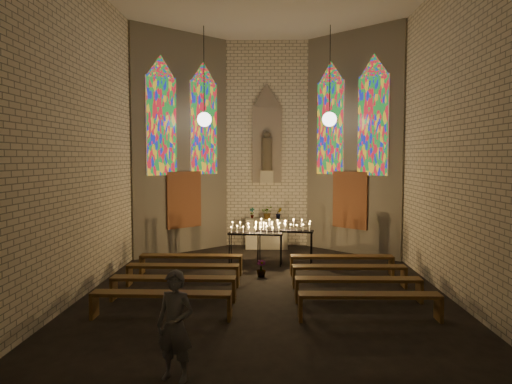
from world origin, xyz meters
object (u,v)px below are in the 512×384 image
votive_stand_left (255,231)px  votive_stand_right (285,228)px  visitor (175,326)px  altar (267,233)px  aisle_flower_pot (261,269)px

votive_stand_left → votive_stand_right: (0.84, 0.28, 0.05)m
votive_stand_right → visitor: 7.83m
altar → visitor: 10.05m
altar → votive_stand_right: size_ratio=0.84×
altar → visitor: visitor is taller
aisle_flower_pot → votive_stand_right: size_ratio=0.25×
votive_stand_right → visitor: size_ratio=1.10×
votive_stand_left → visitor: visitor is taller
aisle_flower_pot → votive_stand_left: votive_stand_left is taller
aisle_flower_pot → votive_stand_left: bearing=97.5°
votive_stand_left → visitor: (-0.89, -7.34, -0.22)m
votive_stand_left → altar: bearing=90.1°
aisle_flower_pot → visitor: visitor is taller
altar → votive_stand_right: votive_stand_right is taller
votive_stand_left → votive_stand_right: 0.89m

